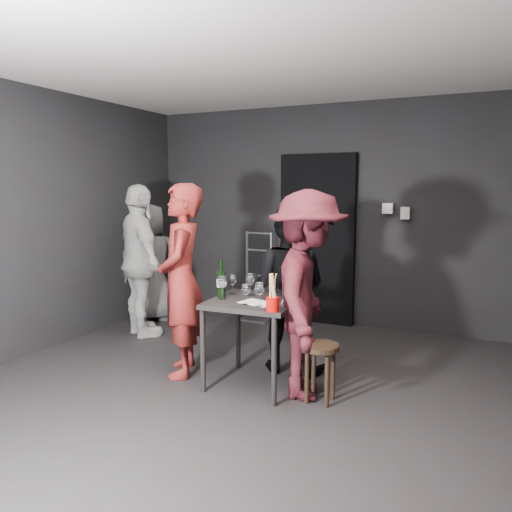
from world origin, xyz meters
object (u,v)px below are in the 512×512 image
at_px(bystander_cream, 140,250).
at_px(bystander_grey, 152,263).
at_px(tasting_table, 254,311).
at_px(stool, 320,358).
at_px(breadstick_cup, 273,293).
at_px(server_red, 181,266).
at_px(hand_truck, 258,303).
at_px(wine_bottle, 221,283).
at_px(man_maroon, 307,282).
at_px(woman_black, 288,285).

bearing_deg(bystander_cream, bystander_grey, -29.77).
relative_size(tasting_table, bystander_grey, 0.51).
xyz_separation_m(stool, breadstick_cup, (-0.32, -0.21, 0.53)).
distance_m(server_red, bystander_grey, 2.00).
bearing_deg(hand_truck, wine_bottle, -72.06).
height_order(tasting_table, wine_bottle, wine_bottle).
relative_size(tasting_table, bystander_cream, 0.38).
bearing_deg(man_maroon, bystander_cream, 56.04).
bearing_deg(bystander_grey, server_red, 101.53).
bearing_deg(stool, bystander_grey, 151.57).
bearing_deg(hand_truck, man_maroon, -53.79).
bearing_deg(breadstick_cup, bystander_grey, 144.95).
xyz_separation_m(server_red, man_maroon, (1.18, 0.02, -0.06)).
height_order(woman_black, wine_bottle, woman_black).
relative_size(hand_truck, wine_bottle, 3.56).
distance_m(hand_truck, wine_bottle, 2.17).
bearing_deg(breadstick_cup, server_red, 165.06).
height_order(tasting_table, stool, tasting_table).
bearing_deg(stool, woman_black, 131.71).
relative_size(bystander_cream, bystander_grey, 1.35).
xyz_separation_m(stool, server_red, (-1.33, 0.06, 0.64)).
xyz_separation_m(stool, bystander_grey, (-2.72, 1.47, 0.38)).
bearing_deg(woman_black, bystander_cream, -11.17).
distance_m(woman_black, wine_bottle, 0.65).
xyz_separation_m(woman_black, bystander_grey, (-2.21, 0.90, -0.06)).
bearing_deg(server_red, breadstick_cup, 46.60).
bearing_deg(server_red, woman_black, 93.22).
bearing_deg(stool, tasting_table, 171.57).
xyz_separation_m(woman_black, breadstick_cup, (0.18, -0.78, 0.09)).
bearing_deg(bystander_grey, wine_bottle, 109.05).
xyz_separation_m(man_maroon, wine_bottle, (-0.78, -0.00, -0.07)).
bearing_deg(server_red, bystander_grey, -163.93).
bearing_deg(woman_black, bystander_grey, -24.85).
distance_m(man_maroon, bystander_cream, 2.39).
xyz_separation_m(tasting_table, server_red, (-0.71, -0.03, 0.35)).
distance_m(tasting_table, wine_bottle, 0.38).
bearing_deg(man_maroon, server_red, 75.95).
xyz_separation_m(man_maroon, breadstick_cup, (-0.18, -0.29, -0.05)).
bearing_deg(bystander_grey, tasting_table, 113.68).
bearing_deg(bystander_cream, tasting_table, -169.35).
height_order(server_red, bystander_grey, server_red).
bearing_deg(breadstick_cup, bystander_cream, 153.02).
bearing_deg(tasting_table, bystander_cream, 156.96).
relative_size(woman_black, breadstick_cup, 5.10).
distance_m(bystander_grey, wine_bottle, 2.27).
distance_m(tasting_table, woman_black, 0.51).
distance_m(server_red, breadstick_cup, 1.05).
relative_size(server_red, man_maroon, 1.06).
bearing_deg(bystander_grey, hand_truck, 173.12).
distance_m(hand_truck, breadstick_cup, 2.65).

